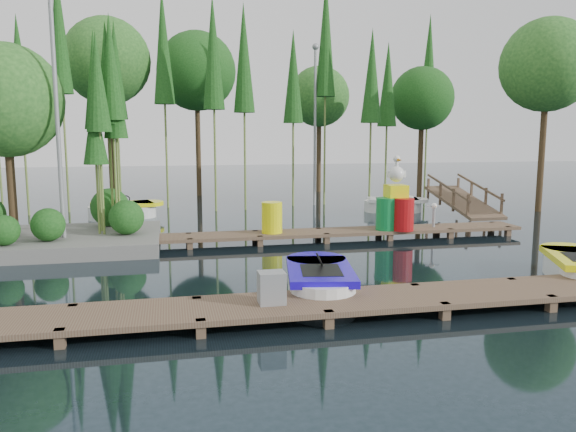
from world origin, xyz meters
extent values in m
plane|color=#1E2E38|center=(0.00, 0.00, 0.00)|extent=(90.00, 90.00, 0.00)
cube|color=brown|center=(0.00, -4.50, 0.25)|extent=(18.00, 1.50, 0.10)
cube|color=brown|center=(-4.30, -5.13, 0.05)|extent=(0.16, 0.16, 0.50)
cube|color=brown|center=(-4.30, -3.87, 0.05)|extent=(0.16, 0.16, 0.50)
cube|color=brown|center=(-2.15, -5.13, 0.05)|extent=(0.16, 0.16, 0.50)
cube|color=brown|center=(-2.15, -3.87, 0.05)|extent=(0.16, 0.16, 0.50)
cube|color=brown|center=(0.00, -5.13, 0.05)|extent=(0.16, 0.16, 0.50)
cube|color=brown|center=(0.00, -3.87, 0.05)|extent=(0.16, 0.16, 0.50)
cube|color=brown|center=(2.15, -5.13, 0.05)|extent=(0.16, 0.16, 0.50)
cube|color=brown|center=(2.15, -3.87, 0.05)|extent=(0.16, 0.16, 0.50)
cube|color=brown|center=(4.30, -5.13, 0.05)|extent=(0.16, 0.16, 0.50)
cube|color=brown|center=(4.30, -3.87, 0.05)|extent=(0.16, 0.16, 0.50)
cube|color=brown|center=(1.00, 2.50, 0.25)|extent=(15.00, 1.20, 0.10)
cube|color=brown|center=(-6.10, 2.02, 0.05)|extent=(0.16, 0.16, 0.50)
cube|color=brown|center=(-6.10, 2.98, 0.05)|extent=(0.16, 0.16, 0.50)
cube|color=brown|center=(-4.07, 2.02, 0.05)|extent=(0.16, 0.16, 0.50)
cube|color=brown|center=(-4.07, 2.98, 0.05)|extent=(0.16, 0.16, 0.50)
cube|color=brown|center=(-2.04, 2.02, 0.05)|extent=(0.16, 0.16, 0.50)
cube|color=brown|center=(-2.04, 2.98, 0.05)|extent=(0.16, 0.16, 0.50)
cube|color=brown|center=(-0.01, 2.02, 0.05)|extent=(0.16, 0.16, 0.50)
cube|color=brown|center=(-0.01, 2.98, 0.05)|extent=(0.16, 0.16, 0.50)
cube|color=brown|center=(2.01, 2.02, 0.05)|extent=(0.16, 0.16, 0.50)
cube|color=brown|center=(2.01, 2.98, 0.05)|extent=(0.16, 0.16, 0.50)
cube|color=brown|center=(4.04, 2.02, 0.05)|extent=(0.16, 0.16, 0.50)
cube|color=brown|center=(4.04, 2.98, 0.05)|extent=(0.16, 0.16, 0.50)
cube|color=brown|center=(6.07, 2.02, 0.05)|extent=(0.16, 0.16, 0.50)
cube|color=brown|center=(6.07, 2.98, 0.05)|extent=(0.16, 0.16, 0.50)
cube|color=brown|center=(8.10, 2.02, 0.05)|extent=(0.16, 0.16, 0.50)
cube|color=brown|center=(8.10, 2.98, 0.05)|extent=(0.16, 0.16, 0.50)
cube|color=slate|center=(-6.00, 3.00, 0.18)|extent=(6.20, 4.20, 0.42)
sphere|color=#1F561B|center=(-5.80, 2.00, 0.84)|extent=(0.90, 0.90, 0.90)
sphere|color=#1F561B|center=(-4.40, 4.20, 0.99)|extent=(1.20, 1.20, 1.20)
sphere|color=#1F561B|center=(-6.80, 1.60, 0.79)|extent=(0.80, 0.80, 0.80)
sphere|color=#1F561B|center=(-3.80, 2.60, 0.89)|extent=(1.00, 1.00, 1.00)
cylinder|color=#402F1B|center=(-7.00, 3.40, 2.00)|extent=(0.24, 0.24, 3.60)
sphere|color=#367329|center=(-7.00, 3.40, 4.20)|extent=(3.20, 3.20, 3.20)
cylinder|color=olive|center=(-4.25, 3.56, 2.97)|extent=(0.07, 0.07, 5.93)
cone|color=#1F561B|center=(-4.25, 3.56, 5.04)|extent=(0.70, 0.70, 2.97)
cylinder|color=olive|center=(-4.57, 3.40, 2.83)|extent=(0.07, 0.07, 5.66)
cone|color=#1F561B|center=(-4.57, 3.40, 4.81)|extent=(0.70, 0.70, 2.83)
cylinder|color=olive|center=(-4.07, 3.59, 2.61)|extent=(0.07, 0.07, 5.22)
cone|color=#1F561B|center=(-4.07, 3.59, 4.44)|extent=(0.70, 0.70, 2.61)
cylinder|color=olive|center=(-4.44, 2.78, 2.76)|extent=(0.07, 0.07, 5.53)
cone|color=#1F561B|center=(-4.44, 2.78, 4.70)|extent=(0.70, 0.70, 2.76)
cylinder|color=olive|center=(-4.59, 2.90, 2.01)|extent=(0.07, 0.07, 4.01)
cone|color=#1F561B|center=(-4.59, 2.90, 3.41)|extent=(0.70, 0.70, 2.01)
cylinder|color=olive|center=(-4.13, 3.45, 3.05)|extent=(0.07, 0.07, 6.11)
cone|color=#1F561B|center=(-4.13, 3.45, 5.19)|extent=(0.70, 0.70, 3.05)
cylinder|color=#402F1B|center=(12.74, 6.90, 3.03)|extent=(0.26, 0.26, 6.06)
sphere|color=#367329|center=(12.74, 6.90, 6.06)|extent=(3.81, 3.81, 3.81)
cylinder|color=#402F1B|center=(9.99, 12.65, 2.51)|extent=(0.26, 0.26, 5.02)
sphere|color=#1F561B|center=(9.99, 12.65, 5.02)|extent=(3.16, 3.16, 3.16)
cylinder|color=#402F1B|center=(5.74, 16.70, 2.65)|extent=(0.26, 0.26, 5.31)
sphere|color=#367329|center=(5.74, 16.70, 5.31)|extent=(3.34, 3.34, 3.34)
cylinder|color=#402F1B|center=(-1.00, 16.03, 3.23)|extent=(0.26, 0.26, 6.46)
sphere|color=#1F561B|center=(-1.00, 16.03, 6.46)|extent=(4.06, 4.06, 4.06)
cylinder|color=#402F1B|center=(-5.41, 16.00, 3.43)|extent=(0.26, 0.26, 6.85)
sphere|color=#367329|center=(-5.41, 16.00, 6.85)|extent=(4.31, 4.31, 4.31)
cylinder|color=olive|center=(-8.16, 10.23, 3.74)|extent=(0.09, 0.09, 7.48)
cone|color=#1F561B|center=(-8.16, 10.23, 5.83)|extent=(0.90, 0.90, 4.11)
cylinder|color=olive|center=(-6.71, 10.82, 4.83)|extent=(0.09, 0.09, 9.66)
cone|color=#1F561B|center=(-6.71, 10.82, 7.54)|extent=(0.90, 0.90, 5.31)
cylinder|color=olive|center=(-4.68, 11.83, 3.85)|extent=(0.09, 0.09, 7.69)
cone|color=#1F561B|center=(-4.68, 11.83, 6.00)|extent=(0.90, 0.90, 4.23)
cylinder|color=olive|center=(-2.63, 11.48, 4.49)|extent=(0.09, 0.09, 8.99)
cone|color=#1F561B|center=(-2.63, 11.48, 7.01)|extent=(0.90, 0.90, 4.94)
cylinder|color=olive|center=(-0.63, 9.87, 4.22)|extent=(0.09, 0.09, 8.44)
cone|color=#1F561B|center=(-0.63, 9.87, 6.58)|extent=(0.90, 0.90, 4.64)
cylinder|color=olive|center=(0.65, 10.00, 4.11)|extent=(0.09, 0.09, 8.22)
cone|color=#1F561B|center=(0.65, 10.00, 6.41)|extent=(0.90, 0.90, 4.52)
cylinder|color=olive|center=(2.96, 10.87, 3.70)|extent=(0.09, 0.09, 7.41)
cone|color=#1F561B|center=(2.96, 10.87, 5.78)|extent=(0.90, 0.90, 4.07)
cylinder|color=olive|center=(4.49, 11.10, 4.89)|extent=(0.09, 0.09, 9.77)
cone|color=#1F561B|center=(4.49, 11.10, 7.62)|extent=(0.90, 0.90, 5.38)
cylinder|color=olive|center=(6.24, 9.83, 3.70)|extent=(0.09, 0.09, 7.40)
cone|color=#1F561B|center=(6.24, 9.83, 5.77)|extent=(0.90, 0.90, 4.07)
cylinder|color=olive|center=(7.63, 11.42, 3.57)|extent=(0.09, 0.09, 7.14)
cone|color=#1F561B|center=(7.63, 11.42, 5.57)|extent=(0.90, 0.90, 3.93)
cylinder|color=olive|center=(10.17, 12.43, 4.31)|extent=(0.09, 0.09, 8.61)
cone|color=#1F561B|center=(10.17, 12.43, 6.72)|extent=(0.90, 0.90, 4.74)
cylinder|color=gray|center=(-5.50, 2.50, 3.50)|extent=(0.12, 0.12, 7.00)
cylinder|color=gray|center=(4.00, 11.00, 3.50)|extent=(0.12, 0.12, 7.00)
sphere|color=gray|center=(4.00, 11.00, 7.10)|extent=(0.30, 0.30, 0.30)
cube|color=brown|center=(9.00, 6.50, 0.55)|extent=(1.50, 3.94, 0.95)
cube|color=brown|center=(8.30, 4.90, 0.59)|extent=(0.08, 0.08, 0.90)
cube|color=brown|center=(8.30, 6.00, 0.70)|extent=(0.08, 0.08, 0.90)
cube|color=brown|center=(8.30, 7.10, 0.81)|extent=(0.08, 0.08, 0.90)
cube|color=brown|center=(8.30, 8.20, 0.92)|extent=(0.08, 0.08, 0.90)
cube|color=brown|center=(8.30, 6.50, 1.15)|extent=(0.06, 3.54, 0.83)
cube|color=brown|center=(9.70, 4.90, 0.59)|extent=(0.08, 0.08, 0.90)
cube|color=brown|center=(9.70, 6.00, 0.70)|extent=(0.08, 0.08, 0.90)
cube|color=brown|center=(9.70, 7.10, 0.81)|extent=(0.08, 0.08, 0.90)
cube|color=brown|center=(9.70, 8.20, 0.92)|extent=(0.08, 0.08, 0.90)
cube|color=brown|center=(9.70, 6.50, 1.15)|extent=(0.06, 3.54, 0.83)
cube|color=white|center=(0.35, -3.30, 0.21)|extent=(1.47, 1.48, 0.58)
cylinder|color=white|center=(0.46, -2.68, 0.21)|extent=(1.47, 1.47, 0.58)
cylinder|color=white|center=(0.23, -3.93, 0.21)|extent=(1.47, 1.47, 0.58)
cube|color=#1C08CD|center=(0.35, -3.30, 0.53)|extent=(1.66, 2.40, 0.15)
cylinder|color=#1C08CD|center=(0.51, -2.39, 0.53)|extent=(1.50, 1.50, 0.15)
cube|color=black|center=(0.31, -3.51, 0.57)|extent=(0.96, 1.17, 0.06)
torus|color=black|center=(0.37, -3.15, 0.74)|extent=(0.21, 0.31, 0.28)
cylinder|color=white|center=(6.60, -2.80, 0.21)|extent=(1.63, 1.63, 0.57)
cylinder|color=#F2F10C|center=(6.72, -2.54, 0.52)|extent=(1.67, 1.67, 0.15)
cube|color=white|center=(-4.37, 8.56, 0.21)|extent=(1.57, 1.56, 0.59)
cylinder|color=white|center=(-3.74, 8.71, 0.21)|extent=(1.56, 1.56, 0.59)
cylinder|color=white|center=(-5.00, 8.40, 0.21)|extent=(1.56, 1.56, 0.59)
cube|color=#F2F10C|center=(-4.37, 8.56, 0.54)|extent=(2.49, 1.81, 0.15)
cylinder|color=#F2F10C|center=(-3.46, 8.78, 0.54)|extent=(1.59, 1.59, 0.15)
cube|color=black|center=(-4.58, 8.50, 0.58)|extent=(1.22, 1.03, 0.06)
torus|color=black|center=(-4.22, 8.59, 0.75)|extent=(0.33, 0.23, 0.28)
imported|color=#1E1E2D|center=(-4.63, 8.49, 0.84)|extent=(0.53, 0.45, 1.04)
cube|color=white|center=(6.65, 8.11, 0.20)|extent=(1.49, 1.49, 0.55)
cylinder|color=white|center=(7.23, 7.94, 0.20)|extent=(1.48, 1.48, 0.55)
cylinder|color=white|center=(6.08, 8.28, 0.20)|extent=(1.48, 1.48, 0.55)
cube|color=white|center=(6.65, 8.11, 0.50)|extent=(2.34, 1.76, 0.14)
cylinder|color=white|center=(7.49, 7.86, 0.50)|extent=(1.51, 1.51, 0.14)
cube|color=black|center=(6.46, 8.17, 0.54)|extent=(1.15, 0.99, 0.06)
torus|color=black|center=(6.80, 8.07, 0.70)|extent=(0.31, 0.22, 0.26)
imported|color=#1E1E2D|center=(6.41, 8.18, 0.75)|extent=(0.47, 0.40, 0.90)
imported|color=#1E1E2D|center=(6.85, 8.41, 0.69)|extent=(0.37, 0.30, 0.68)
cube|color=gray|center=(-0.87, -4.50, 0.58)|extent=(0.47, 0.39, 0.57)
cylinder|color=#F2F10C|center=(0.43, 2.50, 0.77)|extent=(0.62, 0.62, 0.94)
cylinder|color=#0D7B34|center=(4.03, 2.29, 0.80)|extent=(0.67, 0.67, 1.00)
cylinder|color=silver|center=(4.69, 2.62, 0.80)|extent=(0.67, 0.67, 1.00)
cylinder|color=#A70B0E|center=(4.47, 2.07, 0.80)|extent=(0.67, 0.67, 1.00)
cube|color=#F2F10C|center=(4.36, 2.40, 1.50)|extent=(0.61, 0.61, 0.39)
sphere|color=white|center=(4.36, 2.40, 2.03)|extent=(0.49, 0.49, 0.49)
cylinder|color=white|center=(4.36, 2.40, 2.30)|extent=(0.11, 0.11, 0.33)
sphere|color=white|center=(4.36, 2.40, 2.49)|extent=(0.22, 0.22, 0.22)
cone|color=orange|center=(4.36, 2.18, 2.47)|extent=(0.11, 0.33, 0.11)
cube|color=white|center=(4.36, 2.40, 2.03)|extent=(0.61, 0.07, 0.20)
cylinder|color=gray|center=(5.72, 2.50, 0.59)|extent=(0.10, 0.10, 0.58)
sphere|color=white|center=(5.72, 2.50, 0.98)|extent=(0.19, 0.19, 0.19)
cube|color=gray|center=(5.72, 2.50, 0.98)|extent=(0.48, 0.04, 0.04)
cone|color=orange|center=(5.72, 2.38, 0.98)|extent=(0.04, 0.10, 0.04)
camera|label=1|loc=(-2.59, -13.94, 3.28)|focal=35.00mm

